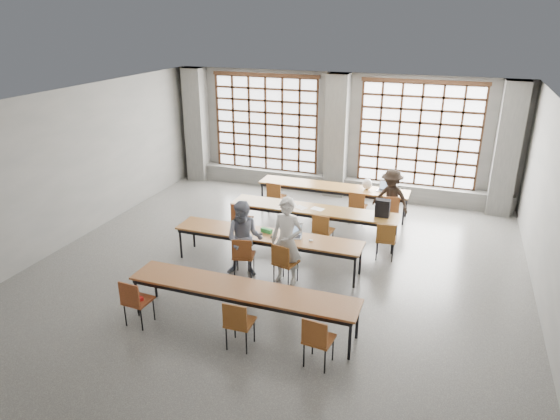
# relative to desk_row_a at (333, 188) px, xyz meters

# --- Properties ---
(floor) EXTENTS (11.00, 11.00, 0.00)m
(floor) POSITION_rel_desk_row_a_xyz_m (-0.29, -3.80, -0.66)
(floor) COLOR #4D4D4A
(floor) RESTS_ON ground
(ceiling) EXTENTS (11.00, 11.00, 0.00)m
(ceiling) POSITION_rel_desk_row_a_xyz_m (-0.29, -3.80, 2.84)
(ceiling) COLOR silver
(ceiling) RESTS_ON floor
(wall_back) EXTENTS (10.00, 0.00, 10.00)m
(wall_back) POSITION_rel_desk_row_a_xyz_m (-0.29, 1.70, 1.09)
(wall_back) COLOR slate
(wall_back) RESTS_ON floor
(wall_front) EXTENTS (10.00, 0.00, 10.00)m
(wall_front) POSITION_rel_desk_row_a_xyz_m (-0.29, -9.30, 1.09)
(wall_front) COLOR slate
(wall_front) RESTS_ON floor
(wall_left) EXTENTS (0.00, 11.00, 11.00)m
(wall_left) POSITION_rel_desk_row_a_xyz_m (-5.29, -3.80, 1.09)
(wall_left) COLOR slate
(wall_left) RESTS_ON floor
(column_left) EXTENTS (0.60, 0.55, 3.50)m
(column_left) POSITION_rel_desk_row_a_xyz_m (-4.79, 1.42, 1.09)
(column_left) COLOR #5A5A57
(column_left) RESTS_ON floor
(column_mid) EXTENTS (0.60, 0.55, 3.50)m
(column_mid) POSITION_rel_desk_row_a_xyz_m (-0.29, 1.42, 1.09)
(column_mid) COLOR #5A5A57
(column_mid) RESTS_ON floor
(column_right) EXTENTS (0.60, 0.55, 3.50)m
(column_right) POSITION_rel_desk_row_a_xyz_m (4.21, 1.42, 1.09)
(column_right) COLOR #5A5A57
(column_right) RESTS_ON floor
(window_left) EXTENTS (3.32, 0.12, 3.00)m
(window_left) POSITION_rel_desk_row_a_xyz_m (-2.54, 1.62, 1.24)
(window_left) COLOR white
(window_left) RESTS_ON wall_back
(window_right) EXTENTS (3.32, 0.12, 3.00)m
(window_right) POSITION_rel_desk_row_a_xyz_m (1.96, 1.62, 1.24)
(window_right) COLOR white
(window_right) RESTS_ON wall_back
(sill_ledge) EXTENTS (9.80, 0.35, 0.50)m
(sill_ledge) POSITION_rel_desk_row_a_xyz_m (-0.29, 1.50, -0.41)
(sill_ledge) COLOR #5A5A57
(sill_ledge) RESTS_ON floor
(desk_row_a) EXTENTS (4.00, 0.70, 0.73)m
(desk_row_a) POSITION_rel_desk_row_a_xyz_m (0.00, 0.00, 0.00)
(desk_row_a) COLOR brown
(desk_row_a) RESTS_ON floor
(desk_row_b) EXTENTS (4.00, 0.70, 0.73)m
(desk_row_b) POSITION_rel_desk_row_a_xyz_m (-0.03, -1.75, 0.00)
(desk_row_b) COLOR brown
(desk_row_b) RESTS_ON floor
(desk_row_c) EXTENTS (4.00, 0.70, 0.73)m
(desk_row_c) POSITION_rel_desk_row_a_xyz_m (-0.53, -3.50, 0.00)
(desk_row_c) COLOR brown
(desk_row_c) RESTS_ON floor
(desk_row_d) EXTENTS (4.00, 0.70, 0.73)m
(desk_row_d) POSITION_rel_desk_row_a_xyz_m (-0.14, -5.68, 0.00)
(desk_row_d) COLOR brown
(desk_row_d) RESTS_ON floor
(chair_back_left) EXTENTS (0.44, 0.45, 0.88)m
(chair_back_left) POSITION_rel_desk_row_a_xyz_m (-1.40, -0.63, -0.13)
(chair_back_left) COLOR maroon
(chair_back_left) RESTS_ON floor
(chair_back_mid) EXTENTS (0.43, 0.43, 0.88)m
(chair_back_mid) POSITION_rel_desk_row_a_xyz_m (0.80, -0.63, -0.13)
(chair_back_mid) COLOR brown
(chair_back_mid) RESTS_ON floor
(chair_back_right) EXTENTS (0.50, 0.51, 0.88)m
(chair_back_right) POSITION_rel_desk_row_a_xyz_m (1.62, -0.63, -0.13)
(chair_back_right) COLOR brown
(chair_back_right) RESTS_ON floor
(chair_mid_left) EXTENTS (0.42, 0.43, 0.88)m
(chair_mid_left) POSITION_rel_desk_row_a_xyz_m (-1.63, -2.38, -0.13)
(chair_mid_left) COLOR brown
(chair_mid_left) RESTS_ON floor
(chair_mid_centre) EXTENTS (0.46, 0.47, 0.88)m
(chair_mid_centre) POSITION_rel_desk_row_a_xyz_m (0.36, -2.38, -0.13)
(chair_mid_centre) COLOR brown
(chair_mid_centre) RESTS_ON floor
(chair_mid_right) EXTENTS (0.45, 0.46, 0.88)m
(chair_mid_right) POSITION_rel_desk_row_a_xyz_m (1.77, -2.38, -0.13)
(chair_mid_right) COLOR brown
(chair_mid_right) RESTS_ON floor
(chair_front_left) EXTENTS (0.50, 0.51, 0.88)m
(chair_front_left) POSITION_rel_desk_row_a_xyz_m (-0.81, -4.13, -0.13)
(chair_front_left) COLOR maroon
(chair_front_left) RESTS_ON floor
(chair_front_right) EXTENTS (0.51, 0.51, 0.88)m
(chair_front_right) POSITION_rel_desk_row_a_xyz_m (0.06, -4.13, -0.13)
(chair_front_right) COLOR brown
(chair_front_right) RESTS_ON floor
(chair_near_left) EXTENTS (0.44, 0.45, 0.88)m
(chair_near_left) POSITION_rel_desk_row_a_xyz_m (-1.85, -6.31, -0.13)
(chair_near_left) COLOR maroon
(chair_near_left) RESTS_ON floor
(chair_near_mid) EXTENTS (0.43, 0.43, 0.88)m
(chair_near_mid) POSITION_rel_desk_row_a_xyz_m (0.06, -6.31, -0.13)
(chair_near_mid) COLOR brown
(chair_near_mid) RESTS_ON floor
(chair_near_right) EXTENTS (0.46, 0.47, 0.88)m
(chair_near_right) POSITION_rel_desk_row_a_xyz_m (1.35, -6.31, -0.13)
(chair_near_right) COLOR brown
(chair_near_right) RESTS_ON floor
(student_male) EXTENTS (0.68, 0.47, 1.78)m
(student_male) POSITION_rel_desk_row_a_xyz_m (0.07, -4.00, 0.22)
(student_male) COLOR silver
(student_male) RESTS_ON floor
(student_female) EXTENTS (0.88, 0.75, 1.59)m
(student_female) POSITION_rel_desk_row_a_xyz_m (-0.83, -4.00, 0.13)
(student_female) COLOR #172146
(student_female) RESTS_ON floor
(student_back) EXTENTS (1.10, 0.88, 1.50)m
(student_back) POSITION_rel_desk_row_a_xyz_m (1.60, -0.50, 0.08)
(student_back) COLOR black
(student_back) RESTS_ON floor
(laptop_front) EXTENTS (0.42, 0.38, 0.26)m
(laptop_front) POSITION_rel_desk_row_a_xyz_m (0.01, -3.39, 0.13)
(laptop_front) COLOR silver
(laptop_front) RESTS_ON desk_row_c
(laptop_back) EXTENTS (0.41, 0.36, 0.26)m
(laptop_back) POSITION_rel_desk_row_a_xyz_m (1.36, 0.11, 0.13)
(laptop_back) COLOR #BABABF
(laptop_back) RESTS_ON desk_row_a
(mouse) EXTENTS (0.12, 0.10, 0.04)m
(mouse) POSITION_rel_desk_row_a_xyz_m (0.42, -3.52, 0.08)
(mouse) COLOR white
(mouse) RESTS_ON desk_row_c
(green_box) EXTENTS (0.26, 0.15, 0.09)m
(green_box) POSITION_rel_desk_row_a_xyz_m (-0.58, -3.42, 0.11)
(green_box) COLOR #2D893C
(green_box) RESTS_ON desk_row_c
(phone) EXTENTS (0.13, 0.06, 0.01)m
(phone) POSITION_rel_desk_row_a_xyz_m (-0.35, -3.60, 0.07)
(phone) COLOR black
(phone) RESTS_ON desk_row_c
(paper_sheet_a) EXTENTS (0.36, 0.34, 0.00)m
(paper_sheet_a) POSITION_rel_desk_row_a_xyz_m (-0.63, -1.70, 0.07)
(paper_sheet_a) COLOR white
(paper_sheet_a) RESTS_ON desk_row_b
(paper_sheet_b) EXTENTS (0.36, 0.32, 0.00)m
(paper_sheet_b) POSITION_rel_desk_row_a_xyz_m (-0.33, -1.80, 0.07)
(paper_sheet_b) COLOR white
(paper_sheet_b) RESTS_ON desk_row_b
(paper_sheet_c) EXTENTS (0.34, 0.28, 0.00)m
(paper_sheet_c) POSITION_rel_desk_row_a_xyz_m (0.07, -1.75, 0.07)
(paper_sheet_c) COLOR white
(paper_sheet_c) RESTS_ON desk_row_b
(backpack) EXTENTS (0.32, 0.20, 0.40)m
(backpack) POSITION_rel_desk_row_a_xyz_m (1.57, -1.70, 0.27)
(backpack) COLOR black
(backpack) RESTS_ON desk_row_b
(plastic_bag) EXTENTS (0.29, 0.25, 0.29)m
(plastic_bag) POSITION_rel_desk_row_a_xyz_m (0.90, 0.05, 0.21)
(plastic_bag) COLOR white
(plastic_bag) RESTS_ON desk_row_a
(red_pouch) EXTENTS (0.21, 0.13, 0.06)m
(red_pouch) POSITION_rel_desk_row_a_xyz_m (-1.84, -6.23, -0.16)
(red_pouch) COLOR red
(red_pouch) RESTS_ON chair_near_left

